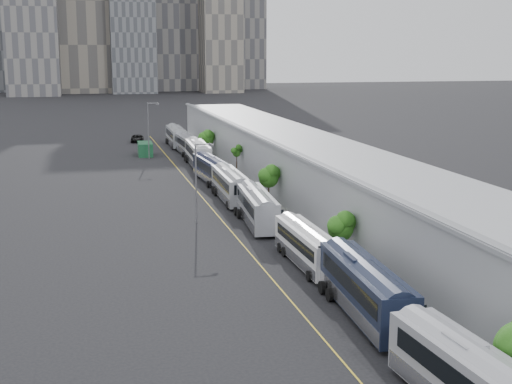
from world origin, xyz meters
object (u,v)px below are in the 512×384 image
object	(u,v)px
bus_5	(211,171)
shipping_container	(145,149)
bus_1	(365,294)
street_lamp_near	(198,177)
bus_2	(307,249)
bus_3	(257,210)
bus_4	(231,188)
street_lamp_far	(149,127)
bus_8	(176,138)
suv	(137,138)
bus_7	(186,145)
bus_6	(198,155)

from	to	relation	value
bus_5	shipping_container	world-z (taller)	bus_5
bus_1	street_lamp_near	size ratio (longest dim) A/B	1.58
bus_2	street_lamp_near	size ratio (longest dim) A/B	1.37
bus_3	shipping_container	bearing A→B (deg)	101.40
bus_5	bus_4	bearing A→B (deg)	-93.57
bus_3	street_lamp_far	bearing A→B (deg)	101.47
bus_5	bus_8	distance (m)	40.78
suv	shipping_container	bearing A→B (deg)	-83.71
bus_1	bus_3	distance (m)	28.25
street_lamp_far	suv	xyz separation A→B (m)	(-0.32, 24.54, -4.84)
bus_5	bus_7	bearing A→B (deg)	85.01
bus_1	bus_3	size ratio (longest dim) A/B	1.05
bus_4	bus_6	distance (m)	29.01
bus_4	street_lamp_far	xyz separation A→B (m)	(-6.38, 38.60, 3.95)
bus_2	suv	xyz separation A→B (m)	(-7.51, 91.89, -0.72)
bus_6	shipping_container	distance (m)	15.70
bus_6	street_lamp_far	xyz separation A→B (m)	(-6.93, 9.59, 3.88)
bus_8	bus_3	bearing A→B (deg)	-89.30
bus_8	bus_4	bearing A→B (deg)	-89.50
bus_6	suv	size ratio (longest dim) A/B	2.58
bus_1	bus_2	distance (m)	12.71
bus_3	shipping_container	distance (m)	56.50
bus_1	street_lamp_far	xyz separation A→B (m)	(-7.38, 80.06, 3.90)
bus_1	bus_5	world-z (taller)	bus_1
bus_6	bus_1	bearing A→B (deg)	-87.49
bus_3	bus_5	bearing A→B (deg)	94.63
bus_7	suv	xyz separation A→B (m)	(-7.41, 19.58, -0.78)
bus_1	suv	size ratio (longest dim) A/B	2.55
bus_3	street_lamp_far	xyz separation A→B (m)	(-6.53, 51.82, 3.98)
bus_5	street_lamp_far	xyz separation A→B (m)	(-6.37, 24.84, 4.06)
bus_6	bus_4	bearing A→B (deg)	-88.95
bus_3	street_lamp_near	world-z (taller)	street_lamp_near
bus_1	bus_8	world-z (taller)	bus_1
suv	bus_4	bearing A→B (deg)	-77.27
street_lamp_near	bus_8	bearing A→B (deg)	84.57
bus_6	street_lamp_near	xyz separation A→B (m)	(-6.42, -39.80, 3.35)
bus_4	street_lamp_near	world-z (taller)	street_lamp_near
bus_1	bus_7	bearing A→B (deg)	93.41
bus_3	bus_4	size ratio (longest dim) A/B	0.99
bus_6	suv	bearing A→B (deg)	104.14
bus_6	street_lamp_far	distance (m)	12.45
bus_5	bus_7	size ratio (longest dim) A/B	1.00
shipping_container	street_lamp_near	bearing A→B (deg)	-86.54
street_lamp_far	shipping_container	bearing A→B (deg)	96.15
bus_3	bus_4	world-z (taller)	bus_4
bus_6	bus_7	distance (m)	14.56
bus_5	shipping_container	bearing A→B (deg)	99.60
bus_2	bus_3	world-z (taller)	bus_3
street_lamp_near	bus_3	bearing A→B (deg)	-21.98
bus_2	bus_7	world-z (taller)	bus_7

